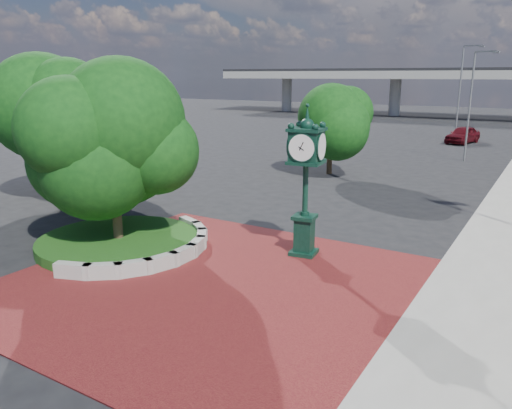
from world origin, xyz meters
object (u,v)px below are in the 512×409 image
at_px(street_lamp_near, 473,98).
at_px(street_lamp_far, 462,86).
at_px(post_clock, 306,176).
at_px(parked_car, 463,135).

xyz_separation_m(street_lamp_near, street_lamp_far, (-3.05, 13.07, 0.65)).
bearing_deg(post_clock, street_lamp_far, 92.21).
xyz_separation_m(parked_car, street_lamp_near, (2.23, -11.19, 3.97)).
distance_m(post_clock, parked_car, 36.41).
relative_size(parked_car, street_lamp_near, 0.59).
relative_size(parked_car, street_lamp_far, 0.52).
bearing_deg(street_lamp_near, street_lamp_far, 103.12).
height_order(street_lamp_near, street_lamp_far, street_lamp_far).
bearing_deg(post_clock, street_lamp_near, 86.42).
bearing_deg(parked_car, street_lamp_near, -66.26).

